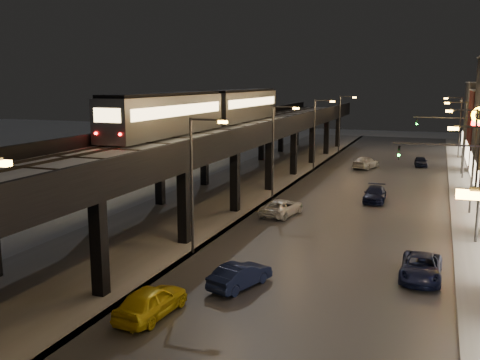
% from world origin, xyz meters
% --- Properties ---
extents(ground, '(220.00, 220.00, 0.00)m').
position_xyz_m(ground, '(0.00, 0.00, 0.00)').
color(ground, silver).
extents(road_surface, '(17.00, 120.00, 0.06)m').
position_xyz_m(road_surface, '(7.50, 35.00, 0.03)').
color(road_surface, '#46474D').
rests_on(road_surface, ground).
extents(sidewalk_right, '(4.00, 120.00, 0.14)m').
position_xyz_m(sidewalk_right, '(17.50, 35.00, 0.07)').
color(sidewalk_right, '#9FA1A8').
rests_on(sidewalk_right, ground).
extents(under_viaduct_pavement, '(11.00, 120.00, 0.06)m').
position_xyz_m(under_viaduct_pavement, '(-6.00, 35.00, 0.03)').
color(under_viaduct_pavement, '#9FA1A8').
rests_on(under_viaduct_pavement, ground).
extents(elevated_viaduct, '(9.00, 100.00, 6.30)m').
position_xyz_m(elevated_viaduct, '(-6.00, 31.84, 5.62)').
color(elevated_viaduct, black).
rests_on(elevated_viaduct, ground).
extents(viaduct_trackbed, '(8.40, 100.00, 0.32)m').
position_xyz_m(viaduct_trackbed, '(-6.01, 31.97, 6.39)').
color(viaduct_trackbed, '#B2B7C1').
rests_on(viaduct_trackbed, elevated_viaduct).
extents(viaduct_parapet_streetside, '(0.30, 100.00, 1.10)m').
position_xyz_m(viaduct_parapet_streetside, '(-1.65, 32.00, 6.85)').
color(viaduct_parapet_streetside, black).
rests_on(viaduct_parapet_streetside, elevated_viaduct).
extents(viaduct_parapet_far, '(0.30, 100.00, 1.10)m').
position_xyz_m(viaduct_parapet_far, '(-10.35, 32.00, 6.85)').
color(viaduct_parapet_far, black).
rests_on(viaduct_parapet_far, elevated_viaduct).
extents(streetlight_left_1, '(2.57, 0.28, 9.00)m').
position_xyz_m(streetlight_left_1, '(-0.43, 13.00, 5.24)').
color(streetlight_left_1, '#38383A').
rests_on(streetlight_left_1, ground).
extents(streetlight_left_2, '(2.57, 0.28, 9.00)m').
position_xyz_m(streetlight_left_2, '(-0.43, 31.00, 5.24)').
color(streetlight_left_2, '#38383A').
rests_on(streetlight_left_2, ground).
extents(streetlight_right_2, '(2.56, 0.28, 9.00)m').
position_xyz_m(streetlight_right_2, '(16.73, 31.00, 5.24)').
color(streetlight_right_2, '#38383A').
rests_on(streetlight_right_2, ground).
extents(streetlight_left_3, '(2.57, 0.28, 9.00)m').
position_xyz_m(streetlight_left_3, '(-0.43, 49.00, 5.24)').
color(streetlight_left_3, '#38383A').
rests_on(streetlight_left_3, ground).
extents(streetlight_right_3, '(2.56, 0.28, 9.00)m').
position_xyz_m(streetlight_right_3, '(16.73, 49.00, 5.24)').
color(streetlight_right_3, '#38383A').
rests_on(streetlight_right_3, ground).
extents(streetlight_left_4, '(2.57, 0.28, 9.00)m').
position_xyz_m(streetlight_left_4, '(-0.43, 67.00, 5.24)').
color(streetlight_left_4, '#38383A').
rests_on(streetlight_left_4, ground).
extents(streetlight_right_4, '(2.56, 0.28, 9.00)m').
position_xyz_m(streetlight_right_4, '(16.73, 67.00, 5.24)').
color(streetlight_right_4, '#38383A').
rests_on(streetlight_right_4, ground).
extents(traffic_light_rig_a, '(6.10, 0.34, 7.00)m').
position_xyz_m(traffic_light_rig_a, '(15.84, 22.00, 4.50)').
color(traffic_light_rig_a, '#38383A').
rests_on(traffic_light_rig_a, ground).
extents(traffic_light_rig_b, '(6.10, 0.34, 7.00)m').
position_xyz_m(traffic_light_rig_b, '(15.84, 52.00, 4.50)').
color(traffic_light_rig_b, '#38383A').
rests_on(traffic_light_rig_b, ground).
extents(subway_train, '(3.06, 37.57, 3.67)m').
position_xyz_m(subway_train, '(-8.50, 34.04, 8.44)').
color(subway_train, gray).
rests_on(subway_train, viaduct_trackbed).
extents(car_taxi, '(2.14, 4.63, 1.54)m').
position_xyz_m(car_taxi, '(1.58, 3.53, 0.77)').
color(car_taxi, yellow).
rests_on(car_taxi, ground).
extents(car_near_white, '(2.69, 4.42, 1.37)m').
position_xyz_m(car_near_white, '(4.31, 8.53, 0.69)').
color(car_near_white, '#151F48').
rests_on(car_near_white, ground).
extents(car_mid_silver, '(3.04, 5.26, 1.38)m').
position_xyz_m(car_mid_silver, '(2.00, 24.90, 0.69)').
color(car_mid_silver, white).
rests_on(car_mid_silver, ground).
extents(car_mid_dark, '(3.40, 5.53, 1.50)m').
position_xyz_m(car_mid_dark, '(5.42, 52.63, 0.75)').
color(car_mid_dark, silver).
rests_on(car_mid_dark, ground).
extents(car_onc_dark, '(2.28, 4.89, 1.35)m').
position_xyz_m(car_onc_dark, '(13.63, 13.34, 0.68)').
color(car_onc_dark, '#141C47').
rests_on(car_onc_dark, ground).
extents(car_onc_white, '(2.11, 4.84, 1.39)m').
position_xyz_m(car_onc_white, '(8.80, 33.04, 0.69)').
color(car_onc_white, black).
rests_on(car_onc_white, ground).
extents(car_onc_red, '(1.92, 4.01, 1.32)m').
position_xyz_m(car_onc_red, '(12.12, 56.89, 0.66)').
color(car_onc_red, black).
rests_on(car_onc_red, ground).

